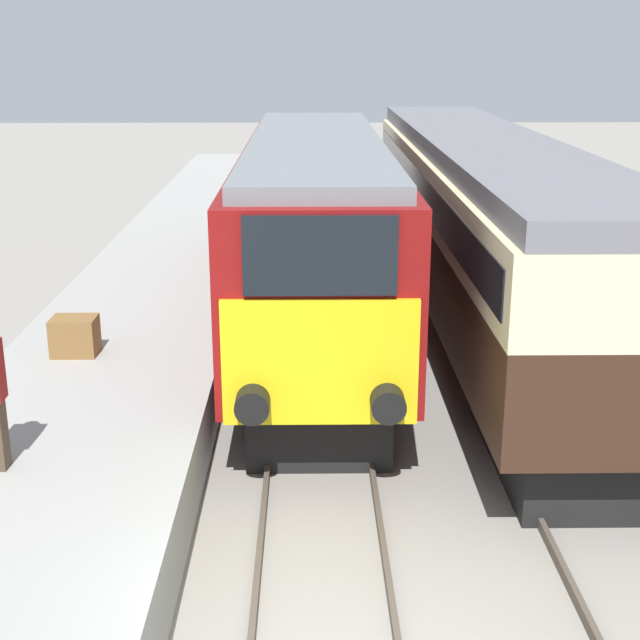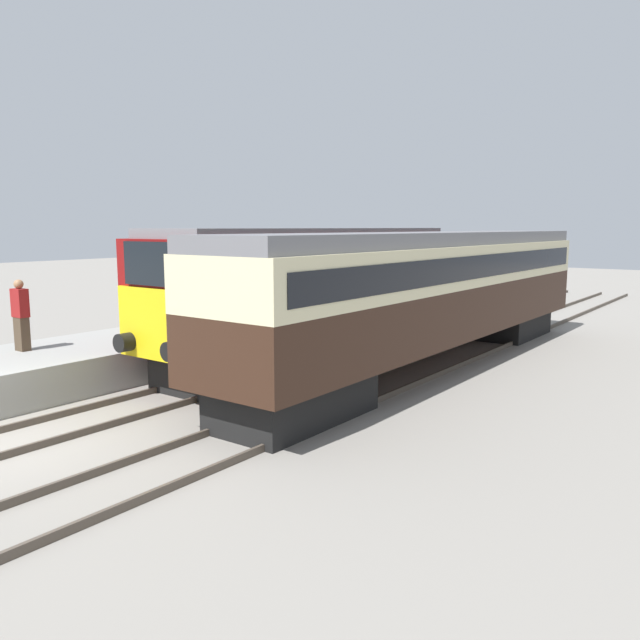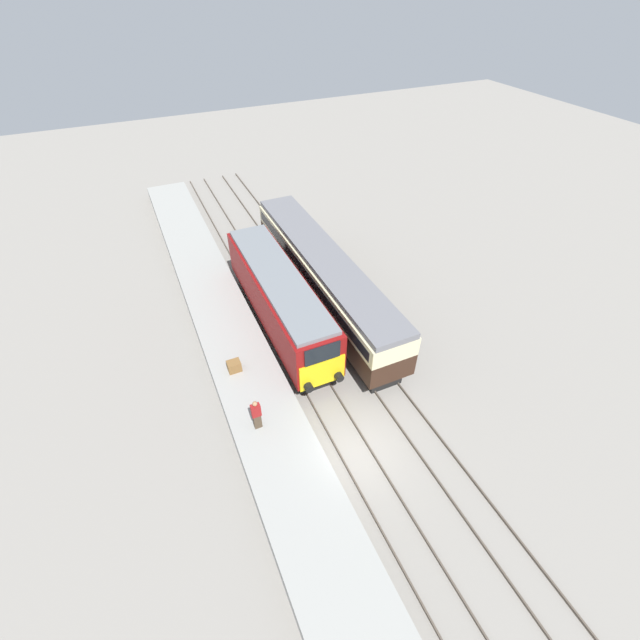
% 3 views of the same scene
% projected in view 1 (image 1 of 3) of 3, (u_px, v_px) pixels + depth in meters
% --- Properties ---
extents(platform_left, '(3.50, 50.00, 0.94)m').
position_uv_depth(platform_left, '(129.00, 353.00, 15.59)').
color(platform_left, gray).
rests_on(platform_left, ground_plane).
extents(rails_near_track, '(1.51, 60.00, 0.14)m').
position_uv_depth(rails_near_track, '(319.00, 448.00, 12.89)').
color(rails_near_track, '#4C4238').
rests_on(rails_near_track, ground_plane).
extents(rails_far_track, '(1.50, 60.00, 0.14)m').
position_uv_depth(rails_far_track, '(553.00, 446.00, 12.93)').
color(rails_far_track, '#4C4238').
rests_on(rails_far_track, ground_plane).
extents(locomotive, '(2.70, 12.76, 4.00)m').
position_uv_depth(locomotive, '(316.00, 233.00, 16.97)').
color(locomotive, black).
rests_on(locomotive, ground_plane).
extents(passenger_carriage, '(2.75, 17.19, 3.89)m').
position_uv_depth(passenger_carriage, '(483.00, 214.00, 18.01)').
color(passenger_carriage, black).
rests_on(passenger_carriage, ground_plane).
extents(luggage_crate, '(0.70, 0.56, 0.60)m').
position_uv_depth(luggage_crate, '(75.00, 336.00, 14.06)').
color(luggage_crate, brown).
rests_on(luggage_crate, platform_left).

